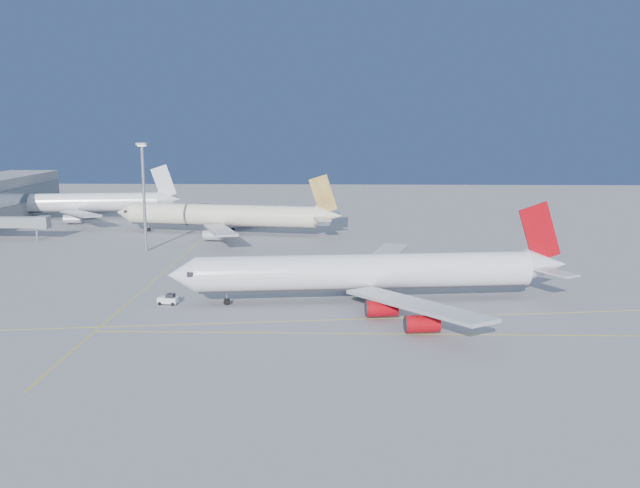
{
  "coord_description": "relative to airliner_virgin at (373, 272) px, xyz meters",
  "views": [
    {
      "loc": [
        -0.6,
        -123.37,
        33.63
      ],
      "look_at": [
        -4.99,
        28.66,
        7.0
      ],
      "focal_mm": 40.0,
      "sensor_mm": 36.0,
      "label": 1
    }
  ],
  "objects": [
    {
      "name": "ground",
      "position": [
        -5.53,
        -6.49,
        -5.59
      ],
      "size": [
        500.0,
        500.0,
        0.0
      ],
      "primitive_type": "plane",
      "color": "slate",
      "rests_on": "ground"
    },
    {
      "name": "jet_bridge",
      "position": [
        -98.64,
        65.51,
        -0.42
      ],
      "size": [
        23.6,
        3.6,
        6.9
      ],
      "color": "gray",
      "rests_on": "ground"
    },
    {
      "name": "taxiway_lines",
      "position": [
        -20.24,
        -0.15,
        -5.58
      ],
      "size": [
        118.86,
        140.0,
        0.02
      ],
      "color": "yellow",
      "rests_on": "ground"
    },
    {
      "name": "airliner_virgin",
      "position": [
        0.0,
        0.0,
        0.0
      ],
      "size": [
        75.18,
        67.08,
        18.55
      ],
      "rotation": [
        0.0,
        0.0,
        0.12
      ],
      "color": "white",
      "rests_on": "ground"
    },
    {
      "name": "airliner_etihad",
      "position": [
        -39.91,
        78.64,
        -0.04
      ],
      "size": [
        69.73,
        63.77,
        18.24
      ],
      "rotation": [
        0.0,
        0.0,
        -0.16
      ],
      "color": "beige",
      "rests_on": "ground"
    },
    {
      "name": "airliner_third",
      "position": [
        -95.41,
        109.78,
        -0.01
      ],
      "size": [
        68.66,
        62.72,
        18.44
      ],
      "rotation": [
        0.0,
        0.0,
        0.15
      ],
      "color": "white",
      "rests_on": "ground"
    },
    {
      "name": "pushback_tug",
      "position": [
        -37.77,
        -3.21,
        -4.66
      ],
      "size": [
        3.78,
        2.59,
        2.01
      ],
      "rotation": [
        0.0,
        0.0,
        -0.14
      ],
      "color": "white",
      "rests_on": "ground"
    },
    {
      "name": "light_mast",
      "position": [
        -56.47,
        50.39,
        10.83
      ],
      "size": [
        2.41,
        2.41,
        27.83
      ],
      "color": "gray",
      "rests_on": "ground"
    }
  ]
}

